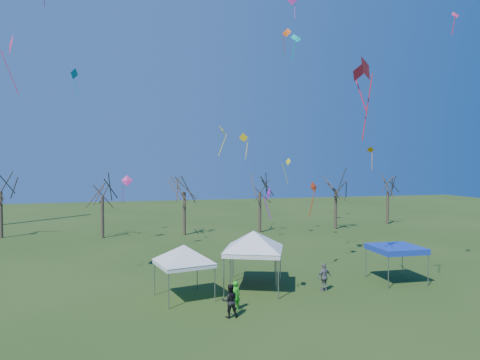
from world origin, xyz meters
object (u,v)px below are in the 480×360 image
at_px(person_grey, 324,277).
at_px(tree_5, 388,179).
at_px(tree_0, 0,175).
at_px(tree_1, 102,182).
at_px(person_dark, 230,301).
at_px(tent_blue, 396,249).
at_px(person_green, 235,295).
at_px(tent_red, 254,236).
at_px(tent_white_west, 184,248).
at_px(tent_white_mid, 254,235).
at_px(tree_2, 184,176).
at_px(tree_4, 336,177).
at_px(tree_3, 260,178).

bearing_deg(person_grey, tree_5, -143.18).
bearing_deg(tree_0, tree_1, -15.18).
bearing_deg(person_dark, tent_blue, -159.67).
bearing_deg(tree_1, person_dark, -74.29).
bearing_deg(person_green, person_grey, -160.11).
relative_size(tent_blue, person_grey, 1.86).
height_order(tent_red, person_grey, tent_red).
relative_size(tent_white_west, tent_white_mid, 0.90).
height_order(tree_2, tree_5, tree_2).
bearing_deg(person_green, tree_0, -54.81).
distance_m(tree_4, person_grey, 25.96).
xyz_separation_m(tree_3, tent_white_west, (-11.35, -21.57, -3.25)).
distance_m(tree_5, tent_blue, 28.43).
height_order(tree_4, tent_red, tree_4).
relative_size(tree_3, tree_4, 1.00).
xyz_separation_m(tent_white_west, tent_red, (4.70, 2.00, 0.16)).
height_order(tent_white_mid, tent_blue, tent_white_mid).
distance_m(tree_3, person_green, 26.34).
xyz_separation_m(person_dark, person_grey, (6.50, 2.87, 0.00)).
height_order(tree_0, tent_white_mid, tree_0).
height_order(tree_2, tent_red, tree_2).
height_order(tree_0, tree_3, tree_0).
distance_m(tree_1, tree_2, 8.42).
bearing_deg(person_grey, tree_4, -131.80).
xyz_separation_m(tent_white_mid, person_grey, (4.04, -1.22, -2.52)).
bearing_deg(tree_2, tree_3, -2.27).
distance_m(tree_4, tent_white_mid, 26.79).
distance_m(tree_3, tree_4, 9.32).
relative_size(tree_4, person_dark, 4.80).
height_order(tree_2, person_dark, tree_2).
relative_size(tree_2, tent_white_west, 2.10).
relative_size(tree_3, tent_white_mid, 1.82).
height_order(person_green, person_dark, person_dark).
xyz_separation_m(tent_red, tent_blue, (8.95, -2.04, -0.88)).
height_order(tent_red, person_green, tent_red).
bearing_deg(tent_blue, tent_red, 167.18).
height_order(tent_white_west, tent_white_mid, tent_white_mid).
relative_size(tree_0, tree_5, 1.13).
bearing_deg(person_dark, person_green, -113.77).
height_order(tree_4, person_grey, tree_4).
bearing_deg(tree_2, tree_5, 3.70).
bearing_deg(person_green, tree_4, -125.08).
distance_m(tree_2, person_grey, 23.84).
bearing_deg(person_dark, tent_white_west, -59.36).
xyz_separation_m(tree_1, tree_5, (34.49, 1.42, -0.06)).
distance_m(tree_3, person_dark, 27.39).
height_order(tree_2, tent_white_mid, tree_2).
height_order(tree_0, person_dark, tree_0).
bearing_deg(tree_5, tree_0, 178.31).
height_order(tent_red, tent_blue, tent_red).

